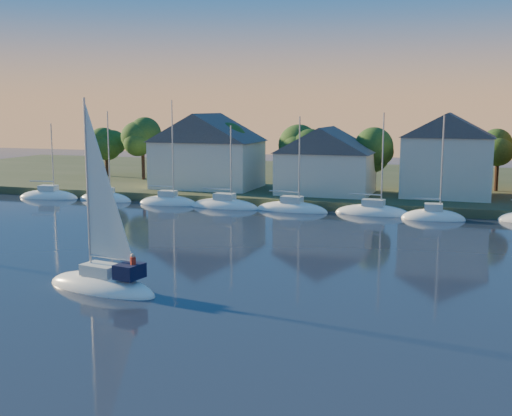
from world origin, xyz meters
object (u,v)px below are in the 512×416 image
at_px(clubhouse_west, 207,150).
at_px(clubhouse_east, 447,154).
at_px(hero_sailboat, 103,281).
at_px(clubhouse_centre, 326,160).

bearing_deg(clubhouse_west, clubhouse_east, 1.91).
distance_m(clubhouse_west, hero_sailboat, 44.90).
height_order(clubhouse_west, clubhouse_centre, clubhouse_west).
relative_size(clubhouse_west, hero_sailboat, 1.04).
height_order(clubhouse_west, hero_sailboat, hero_sailboat).
bearing_deg(clubhouse_east, clubhouse_centre, -171.87).
relative_size(clubhouse_west, clubhouse_east, 1.30).
xyz_separation_m(clubhouse_centre, hero_sailboat, (-4.80, -42.15, -4.57)).
xyz_separation_m(clubhouse_west, hero_sailboat, (11.20, -43.15, -5.37)).
bearing_deg(clubhouse_centre, clubhouse_east, 8.13).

